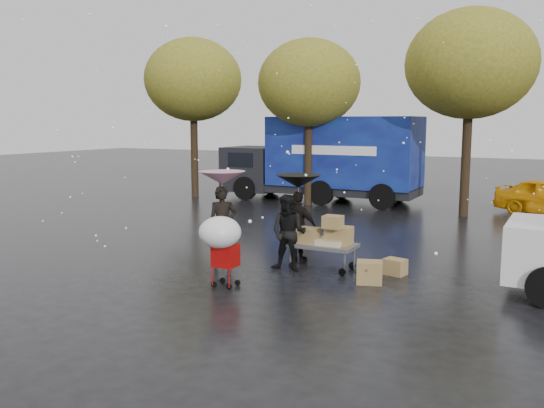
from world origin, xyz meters
The scene contains 12 objects.
ground centered at (0.00, 0.00, 0.00)m, with size 90.00×90.00×0.00m, color black.
person_pink centered at (-1.31, 0.25, 0.91)m, with size 0.67×0.44×1.83m, color black.
person_middle centered at (0.33, 0.39, 0.86)m, with size 0.83×0.65×1.71m, color black.
person_black centered at (0.21, 1.16, 0.85)m, with size 0.99×0.41×1.69m, color black.
umbrella_pink centered at (-1.31, 0.25, 2.02)m, with size 1.08×1.08×2.17m.
umbrella_black centered at (0.21, 1.16, 1.93)m, with size 1.07×1.07×2.08m.
vendor_cart centered at (1.04, 0.86, 0.73)m, with size 1.52×0.80×1.27m.
shopping_cart centered at (-0.24, -1.49, 1.06)m, with size 0.84×0.84×1.46m.
blue_truck centered at (-3.31, 11.25, 1.76)m, with size 8.30×2.60×3.50m.
box_ground_near centered at (2.26, 0.25, 0.23)m, with size 0.51×0.41×0.46m, color olive.
box_ground_far centered at (2.54, 1.16, 0.17)m, with size 0.45×0.35×0.35m, color olive.
tree_row centered at (-0.47, 10.00, 5.02)m, with size 21.60×4.40×7.12m.
Camera 1 is at (5.84, -10.88, 3.31)m, focal length 38.00 mm.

